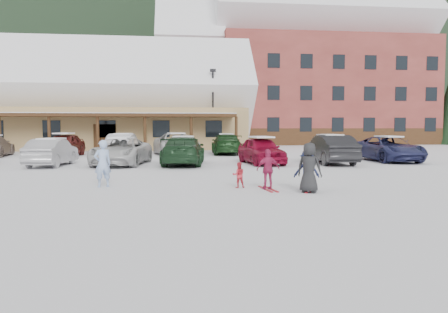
{
  "coord_description": "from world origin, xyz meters",
  "views": [
    {
      "loc": [
        -1.43,
        -13.77,
        2.04
      ],
      "look_at": [
        0.3,
        1.0,
        1.0
      ],
      "focal_mm": 35.0,
      "sensor_mm": 36.0,
      "label": 1
    }
  ],
  "objects": [
    {
      "name": "parked_car_8",
      "position": [
        -8.66,
        16.35,
        0.78
      ],
      "size": [
        2.22,
        4.74,
        1.57
      ],
      "primitive_type": "imported",
      "rotation": [
        0.0,
        0.0,
        -0.08
      ],
      "color": "maroon",
      "rests_on": "ground"
    },
    {
      "name": "parked_car_2",
      "position": [
        -4.12,
        9.55,
        0.72
      ],
      "size": [
        3.13,
        5.46,
        1.43
      ],
      "primitive_type": "imported",
      "rotation": [
        0.0,
        0.0,
        -0.15
      ],
      "color": "silver",
      "rests_on": "ground"
    },
    {
      "name": "parked_car_11",
      "position": [
        2.42,
        17.66,
        0.73
      ],
      "size": [
        2.33,
        5.15,
        1.46
      ],
      "primitive_type": "imported",
      "rotation": [
        0.0,
        0.0,
        3.08
      ],
      "color": "#173A18",
      "rests_on": "ground"
    },
    {
      "name": "parked_car_3",
      "position": [
        -0.88,
        9.24,
        0.75
      ],
      "size": [
        2.61,
        5.33,
        1.49
      ],
      "primitive_type": "imported",
      "rotation": [
        0.0,
        0.0,
        3.04
      ],
      "color": "#1C3C21",
      "rests_on": "ground"
    },
    {
      "name": "parked_car_1",
      "position": [
        -7.6,
        9.37,
        0.7
      ],
      "size": [
        1.81,
        4.34,
        1.4
      ],
      "primitive_type": "imported",
      "rotation": [
        0.0,
        0.0,
        3.06
      ],
      "color": "#A8A7AC",
      "rests_on": "ground"
    },
    {
      "name": "child_magenta",
      "position": [
        1.6,
        -0.08,
        0.65
      ],
      "size": [
        0.79,
        0.39,
        1.31
      ],
      "primitive_type": "imported",
      "rotation": [
        0.0,
        0.0,
        3.24
      ],
      "color": "#AE2756",
      "rests_on": "ground"
    },
    {
      "name": "conifer_4",
      "position": [
        34.0,
        46.0,
        6.54
      ],
      "size": [
        5.06,
        5.06,
        11.73
      ],
      "color": "black",
      "rests_on": "ground"
    },
    {
      "name": "parked_car_10",
      "position": [
        -1.22,
        16.39,
        0.78
      ],
      "size": [
        3.47,
        5.94,
        1.55
      ],
      "primitive_type": "imported",
      "rotation": [
        0.0,
        0.0,
        0.17
      ],
      "color": "silver",
      "rests_on": "ground"
    },
    {
      "name": "skis_child_navy",
      "position": [
        2.79,
        -0.36,
        0.01
      ],
      "size": [
        0.45,
        1.41,
        0.03
      ],
      "primitive_type": "cube",
      "rotation": [
        0.0,
        0.0,
        2.96
      ],
      "color": "#AB1823",
      "rests_on": "ground"
    },
    {
      "name": "parked_car_4",
      "position": [
        3.29,
        9.31,
        0.73
      ],
      "size": [
        2.23,
        4.47,
        1.46
      ],
      "primitive_type": "imported",
      "rotation": [
        0.0,
        0.0,
        0.12
      ],
      "color": "maroon",
      "rests_on": "ground"
    },
    {
      "name": "child_navy",
      "position": [
        2.79,
        -0.36,
        0.62
      ],
      "size": [
        0.87,
        0.6,
        1.25
      ],
      "primitive_type": "imported",
      "rotation": [
        0.0,
        0.0,
        2.96
      ],
      "color": "#171F44",
      "rests_on": "ground"
    },
    {
      "name": "lamp_post",
      "position": [
        2.01,
        23.79,
        3.87
      ],
      "size": [
        0.5,
        0.25,
        6.92
      ],
      "color": "black",
      "rests_on": "ground"
    },
    {
      "name": "day_lodge",
      "position": [
        -9.0,
        27.96,
        3.94
      ],
      "size": [
        29.12,
        12.5,
        10.38
      ],
      "color": "tan",
      "rests_on": "ground"
    },
    {
      "name": "parked_car_5",
      "position": [
        7.03,
        9.04,
        0.78
      ],
      "size": [
        1.73,
        4.78,
        1.57
      ],
      "primitive_type": "imported",
      "rotation": [
        0.0,
        0.0,
        3.13
      ],
      "color": "black",
      "rests_on": "ground"
    },
    {
      "name": "forested_hillside",
      "position": [
        0.0,
        85.0,
        19.0
      ],
      "size": [
        300.0,
        70.0,
        38.0
      ],
      "primitive_type": "cube",
      "color": "black",
      "rests_on": "ground"
    },
    {
      "name": "bystander_dark",
      "position": [
        2.7,
        -0.91,
        0.77
      ],
      "size": [
        0.9,
        0.83,
        1.54
      ],
      "primitive_type": "imported",
      "rotation": [
        0.0,
        0.0,
        2.54
      ],
      "color": "#242426",
      "rests_on": "ground"
    },
    {
      "name": "parked_car_6",
      "position": [
        10.97,
        10.19,
        0.72
      ],
      "size": [
        2.54,
        5.27,
        1.45
      ],
      "primitive_type": "imported",
      "rotation": [
        0.0,
        0.0,
        0.03
      ],
      "color": "navy",
      "rests_on": "ground"
    },
    {
      "name": "adult_skier",
      "position": [
        -3.77,
        1.08,
        0.79
      ],
      "size": [
        0.68,
        0.58,
        1.58
      ],
      "primitive_type": "imported",
      "rotation": [
        0.0,
        0.0,
        3.56
      ],
      "color": "#A0BDEC",
      "rests_on": "ground"
    },
    {
      "name": "conifer_3",
      "position": [
        6.0,
        44.0,
        5.12
      ],
      "size": [
        3.96,
        3.96,
        9.18
      ],
      "color": "black",
      "rests_on": "ground"
    },
    {
      "name": "parked_car_9",
      "position": [
        -4.82,
        16.81,
        0.76
      ],
      "size": [
        2.09,
        4.76,
        1.52
      ],
      "primitive_type": "imported",
      "rotation": [
        0.0,
        0.0,
        3.03
      ],
      "color": "silver",
      "rests_on": "ground"
    },
    {
      "name": "ground",
      "position": [
        0.0,
        0.0,
        0.0
      ],
      "size": [
        160.0,
        160.0,
        0.0
      ],
      "primitive_type": "plane",
      "color": "white",
      "rests_on": "ground"
    },
    {
      "name": "skis_child_magenta",
      "position": [
        1.6,
        -0.08,
        0.01
      ],
      "size": [
        0.34,
        1.41,
        0.03
      ],
      "primitive_type": "cube",
      "rotation": [
        0.0,
        0.0,
        3.24
      ],
      "color": "#AB1823",
      "rests_on": "ground"
    },
    {
      "name": "toddler_red",
      "position": [
        0.72,
        0.41,
        0.42
      ],
      "size": [
        0.41,
        0.32,
        0.85
      ],
      "primitive_type": "imported",
      "rotation": [
        0.0,
        0.0,
        3.15
      ],
      "color": "#D32F3E",
      "rests_on": "ground"
    },
    {
      "name": "alpine_hotel",
      "position": [
        14.27,
        38.0,
        8.63
      ],
      "size": [
        31.48,
        14.01,
        21.48
      ],
      "color": "maroon",
      "rests_on": "ground"
    }
  ]
}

